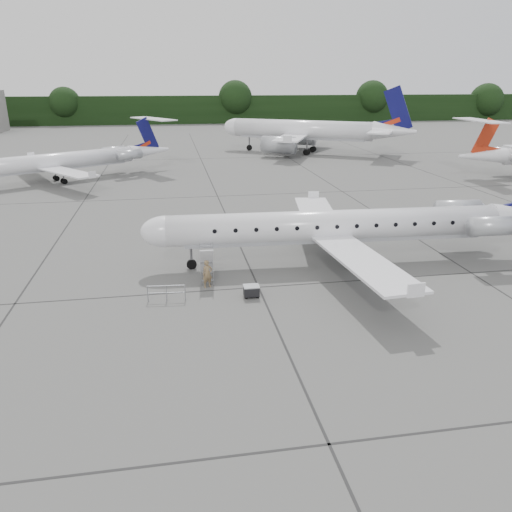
{
  "coord_description": "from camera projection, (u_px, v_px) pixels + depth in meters",
  "views": [
    {
      "loc": [
        -9.26,
        -26.08,
        12.46
      ],
      "look_at": [
        -4.4,
        2.19,
        2.3
      ],
      "focal_mm": 35.0,
      "sensor_mm": 36.0,
      "label": 1
    }
  ],
  "objects": [
    {
      "name": "main_regional_jet",
      "position": [
        336.0,
        211.0,
        34.7
      ],
      "size": [
        30.99,
        22.93,
        7.71
      ],
      "primitive_type": null,
      "rotation": [
        0.0,
        0.0,
        -0.04
      ],
      "color": "white",
      "rests_on": "ground"
    },
    {
      "name": "passenger",
      "position": [
        207.0,
        274.0,
        31.43
      ],
      "size": [
        0.75,
        0.6,
        1.79
      ],
      "primitive_type": "imported",
      "rotation": [
        0.0,
        0.0,
        0.29
      ],
      "color": "olive",
      "rests_on": "ground"
    },
    {
      "name": "safety_railing",
      "position": [
        166.0,
        294.0,
        29.53
      ],
      "size": [
        2.2,
        0.28,
        1.0
      ],
      "primitive_type": null,
      "rotation": [
        0.0,
        0.0,
        -0.09
      ],
      "color": "gray",
      "rests_on": "ground"
    },
    {
      "name": "baggage_cart",
      "position": [
        251.0,
        291.0,
        30.17
      ],
      "size": [
        0.92,
        0.74,
        0.79
      ],
      "primitive_type": null,
      "rotation": [
        0.0,
        0.0,
        -0.01
      ],
      "color": "black",
      "rests_on": "ground"
    },
    {
      "name": "ground",
      "position": [
        334.0,
        300.0,
        29.87
      ],
      "size": [
        320.0,
        320.0,
        0.0
      ],
      "primitive_type": "plane",
      "color": "#565654",
      "rests_on": "ground"
    },
    {
      "name": "airstair",
      "position": [
        207.0,
        263.0,
        32.45
      ],
      "size": [
        0.94,
        2.14,
        2.42
      ],
      "primitive_type": null,
      "rotation": [
        0.0,
        0.0,
        -0.04
      ],
      "color": "white",
      "rests_on": "ground"
    },
    {
      "name": "bg_regional_left",
      "position": [
        48.0,
        154.0,
        62.33
      ],
      "size": [
        34.84,
        32.16,
        7.44
      ],
      "primitive_type": null,
      "rotation": [
        0.0,
        0.0,
        0.54
      ],
      "color": "white",
      "rests_on": "ground"
    },
    {
      "name": "bg_narrowbody",
      "position": [
        302.0,
        120.0,
        87.73
      ],
      "size": [
        39.25,
        36.18,
        11.47
      ],
      "primitive_type": null,
      "rotation": [
        0.0,
        0.0,
        -0.54
      ],
      "color": "white",
      "rests_on": "ground"
    },
    {
      "name": "treeline",
      "position": [
        198.0,
        110.0,
        149.3
      ],
      "size": [
        260.0,
        4.0,
        8.0
      ],
      "primitive_type": "cube",
      "color": "black",
      "rests_on": "ground"
    }
  ]
}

